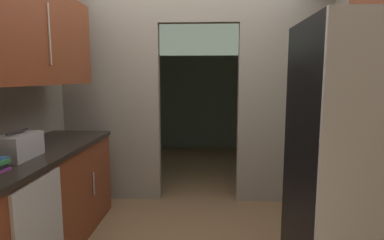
% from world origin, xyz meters
% --- Properties ---
extents(kitchen_partition, '(3.11, 0.12, 2.61)m').
position_xyz_m(kitchen_partition, '(-0.02, 1.24, 1.39)').
color(kitchen_partition, '#9E998C').
rests_on(kitchen_partition, ground).
extents(adjoining_room_shell, '(3.11, 2.93, 2.61)m').
position_xyz_m(adjoining_room_shell, '(0.00, 3.19, 1.31)').
color(adjoining_room_shell, slate).
rests_on(adjoining_room_shell, ground).
extents(refrigerator, '(0.81, 0.76, 1.82)m').
position_xyz_m(refrigerator, '(1.14, -0.53, 0.91)').
color(refrigerator, black).
rests_on(refrigerator, ground).
extents(lower_cabinet_run, '(0.65, 1.91, 0.89)m').
position_xyz_m(lower_cabinet_run, '(-1.23, -0.04, 0.45)').
color(lower_cabinet_run, brown).
rests_on(lower_cabinet_run, ground).
extents(dishwasher, '(0.02, 0.56, 0.83)m').
position_xyz_m(dishwasher, '(-0.92, -0.57, 0.42)').
color(dishwasher, '#B7BABC').
rests_on(dishwasher, ground).
extents(upper_cabinet_counterside, '(0.36, 1.72, 0.78)m').
position_xyz_m(upper_cabinet_counterside, '(-1.23, -0.04, 1.81)').
color(upper_cabinet_counterside, brown).
extents(boombox, '(0.21, 0.36, 0.21)m').
position_xyz_m(boombox, '(-1.21, -0.29, 0.98)').
color(boombox, '#B2B2B7').
rests_on(boombox, lower_cabinet_run).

